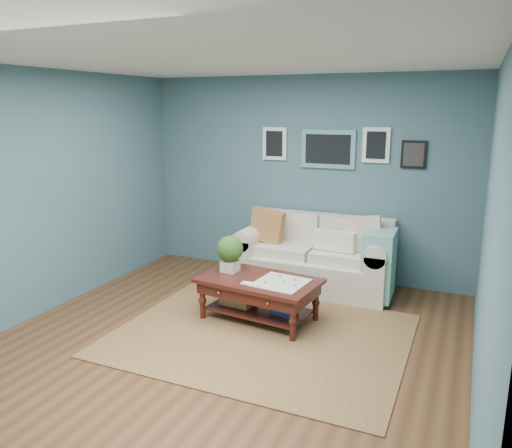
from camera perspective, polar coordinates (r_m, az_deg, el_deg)
The scene contains 4 objects.
room_shell at distance 4.57m, azimuth -4.07°, elevation 1.53°, with size 5.00×5.02×2.70m.
area_rug at distance 5.24m, azimuth 0.59°, elevation -12.53°, with size 2.89×2.31×0.01m, color brown.
loveseat at distance 6.44m, azimuth 7.50°, elevation -3.77°, with size 1.98×0.90×1.02m.
coffee_table at distance 5.48m, azimuth -0.24°, elevation -6.94°, with size 1.34×0.87×0.89m.
Camera 1 is at (2.11, -3.90, 2.28)m, focal length 35.00 mm.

